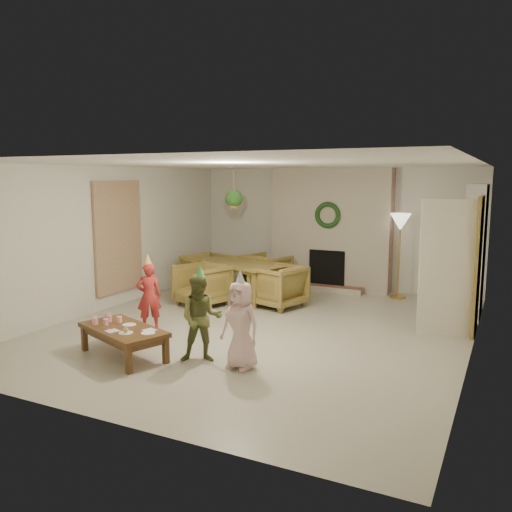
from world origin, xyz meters
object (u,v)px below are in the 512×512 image
Objects in this scene: dining_chair_left at (207,273)px; dining_table at (236,280)px; coffee_table_top at (123,330)px; child_pink at (241,325)px; dining_chair_near at (202,285)px; dining_chair_right at (278,286)px; child_plaid at (201,318)px; dining_chair_far at (266,272)px; child_red at (149,296)px.

dining_table is at bearing -90.00° from dining_chair_left.
coffee_table_top is at bearing -67.80° from dining_table.
dining_chair_near is at bearing 139.96° from child_pink.
dining_chair_right is 0.65× the size of coffee_table_top.
dining_chair_near is at bearing 93.92° from child_plaid.
dining_chair_right is 3.40m from coffee_table_top.
coffee_table_top is 1.14× the size of child_plaid.
dining_chair_near and dining_chair_right have the same top height.
child_red reaches higher than dining_chair_far.
dining_chair_far is at bearing 90.00° from dining_table.
dining_chair_near reaches higher than coffee_table_top.
dining_chair_left is at bearing 126.47° from coffee_table_top.
dining_chair_right is (0.77, -1.14, 0.00)m from dining_chair_far.
dining_chair_near is 1.66m from child_red.
dining_chair_near is 1.00× the size of dining_chair_right.
child_red is at bearing 132.84° from coffee_table_top.
dining_chair_right reaches higher than dining_table.
child_pink is at bearing 116.29° from child_red.
child_pink is at bearing -32.56° from dining_chair_near.
dining_chair_right is (1.28, 0.50, 0.00)m from dining_chair_near.
child_plaid is at bearing 121.46° from dining_chair_far.
child_plaid is (1.05, -4.15, 0.18)m from dining_chair_far.
child_red is at bearing 121.90° from child_plaid.
child_pink reaches higher than dining_table.
dining_chair_far is 1.00× the size of dining_chair_left.
child_plaid is (2.12, -3.59, 0.18)m from dining_chair_left.
coffee_table_top is 1.06m from child_plaid.
dining_chair_near is 2.96m from child_plaid.
dining_chair_near is 1.00× the size of dining_chair_left.
dining_chair_right is at bearing 115.34° from child_pink.
dining_chair_far is at bearing -128.66° from dining_chair_right.
dining_chair_near and dining_chair_far have the same top height.
child_plaid is at bearing -132.12° from dining_chair_left.
dining_chair_left is at bearing -117.68° from child_red.
dining_chair_far and dining_chair_right have the same top height.
child_red is 2.20m from child_pink.
coffee_table_top is 1.27m from child_red.
dining_chair_right is at bearing 98.21° from coffee_table_top.
dining_chair_far is 4.44m from child_pink.
dining_chair_near and dining_chair_left have the same top height.
child_plaid is (1.56, -2.52, 0.18)m from dining_chair_near.
child_pink is at bearing -125.91° from dining_chair_left.
child_red is 0.95× the size of child_pink.
dining_table is 1.81× the size of child_pink.
child_pink is at bearing 32.82° from dining_chair_right.
dining_chair_near is 1.00× the size of dining_chair_far.
child_pink reaches higher than dining_chair_right.
child_plaid reaches higher than child_red.
child_pink is (1.55, 0.32, 0.18)m from coffee_table_top.
dining_chair_far is at bearing 120.97° from child_pink.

